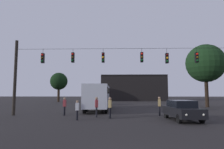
% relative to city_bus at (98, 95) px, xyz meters
% --- Properties ---
extents(ground_plane, '(168.00, 168.00, 0.00)m').
position_rel_city_bus_xyz_m(ground_plane, '(2.86, 5.64, -1.87)').
color(ground_plane, black).
rests_on(ground_plane, ground).
extents(overhead_signal_span, '(20.76, 0.44, 7.16)m').
position_rel_city_bus_xyz_m(overhead_signal_span, '(2.79, -6.07, 2.38)').
color(overhead_signal_span, black).
rests_on(overhead_signal_span, ground).
extents(city_bus, '(2.78, 11.05, 3.00)m').
position_rel_city_bus_xyz_m(city_bus, '(0.00, 0.00, 0.00)').
color(city_bus, '#B7BCC6').
rests_on(city_bus, ground).
extents(car_near_right, '(2.07, 4.43, 1.52)m').
position_rel_city_bus_xyz_m(car_near_right, '(7.34, -8.95, -1.07)').
color(car_near_right, black).
rests_on(car_near_right, ground).
extents(car_far_left, '(2.14, 4.45, 1.52)m').
position_rel_city_bus_xyz_m(car_far_left, '(-0.68, 10.39, -1.07)').
color(car_far_left, '#2D2D33').
rests_on(car_far_left, ground).
extents(pedestrian_crossing_left, '(0.31, 0.40, 1.74)m').
position_rel_city_bus_xyz_m(pedestrian_crossing_left, '(1.75, -7.78, -0.88)').
color(pedestrian_crossing_left, black).
rests_on(pedestrian_crossing_left, ground).
extents(pedestrian_crossing_center, '(0.31, 0.40, 1.74)m').
position_rel_city_bus_xyz_m(pedestrian_crossing_center, '(0.56, -7.30, -0.88)').
color(pedestrian_crossing_center, black).
rests_on(pedestrian_crossing_center, ground).
extents(pedestrian_crossing_right, '(0.25, 0.37, 1.67)m').
position_rel_city_bus_xyz_m(pedestrian_crossing_right, '(-2.60, -5.94, -0.92)').
color(pedestrian_crossing_right, black).
rests_on(pedestrian_crossing_right, ground).
extents(pedestrian_near_bus, '(0.33, 0.41, 1.74)m').
position_rel_city_bus_xyz_m(pedestrian_near_bus, '(6.27, -5.96, -0.87)').
color(pedestrian_near_bus, black).
rests_on(pedestrian_near_bus, ground).
extents(pedestrian_trailing, '(0.27, 0.38, 1.52)m').
position_rel_city_bus_xyz_m(pedestrian_trailing, '(-0.75, -9.10, -1.02)').
color(pedestrian_trailing, black).
rests_on(pedestrian_trailing, ground).
extents(corner_building, '(17.50, 11.59, 6.91)m').
position_rel_city_bus_xyz_m(corner_building, '(6.77, 32.36, 1.59)').
color(corner_building, black).
rests_on(corner_building, ground).
extents(tree_left_silhouette, '(5.69, 5.69, 9.37)m').
position_rel_city_bus_xyz_m(tree_left_silhouette, '(15.59, 4.98, 4.64)').
color(tree_left_silhouette, black).
rests_on(tree_left_silhouette, ground).
extents(tree_behind_building, '(4.08, 4.08, 6.91)m').
position_rel_city_bus_xyz_m(tree_behind_building, '(-11.58, 21.49, 2.96)').
color(tree_behind_building, '#2D2116').
rests_on(tree_behind_building, ground).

